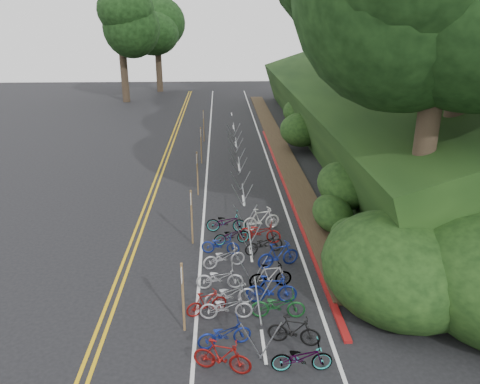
# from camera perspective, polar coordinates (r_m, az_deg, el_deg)

# --- Properties ---
(ground) EXTENTS (120.00, 120.00, 0.00)m
(ground) POSITION_cam_1_polar(r_m,az_deg,el_deg) (16.61, -8.81, -14.05)
(ground) COLOR black
(ground) RESTS_ON ground
(road_markings) EXTENTS (7.47, 80.00, 0.01)m
(road_markings) POSITION_cam_1_polar(r_m,az_deg,el_deg) (25.49, -5.13, -1.05)
(road_markings) COLOR gold
(road_markings) RESTS_ON ground
(red_curb) EXTENTS (0.25, 28.00, 0.10)m
(red_curb) POSITION_cam_1_polar(r_m,az_deg,el_deg) (27.49, 5.64, 0.68)
(red_curb) COLOR maroon
(red_curb) RESTS_ON ground
(embankment) EXTENTS (14.30, 48.14, 9.11)m
(embankment) POSITION_cam_1_polar(r_m,az_deg,el_deg) (35.11, 16.13, 8.63)
(embankment) COLOR black
(embankment) RESTS_ON ground
(bike_rack_front) EXTENTS (1.19, 2.56, 1.28)m
(bike_rack_front) POSITION_cam_1_polar(r_m,az_deg,el_deg) (14.90, 2.17, -14.08)
(bike_rack_front) COLOR gray
(bike_rack_front) RESTS_ON ground
(bike_racks_rest) EXTENTS (1.14, 23.00, 1.17)m
(bike_racks_rest) POSITION_cam_1_polar(r_m,az_deg,el_deg) (27.93, -0.08, 2.85)
(bike_racks_rest) COLOR gray
(bike_racks_rest) RESTS_ON ground
(signpost_near) EXTENTS (0.08, 0.40, 2.42)m
(signpost_near) POSITION_cam_1_polar(r_m,az_deg,el_deg) (14.86, -6.99, -12.09)
(signpost_near) COLOR brown
(signpost_near) RESTS_ON ground
(signposts_rest) EXTENTS (0.08, 18.40, 2.50)m
(signposts_rest) POSITION_cam_1_polar(r_m,az_deg,el_deg) (28.73, -4.97, 4.47)
(signposts_rest) COLOR brown
(signposts_rest) RESTS_ON ground
(bike_front) EXTENTS (0.90, 1.49, 0.86)m
(bike_front) POSITION_cam_1_polar(r_m,az_deg,el_deg) (16.05, -4.09, -13.32)
(bike_front) COLOR maroon
(bike_front) RESTS_ON ground
(bike_valet) EXTENTS (3.26, 11.14, 1.10)m
(bike_valet) POSITION_cam_1_polar(r_m,az_deg,el_deg) (17.70, 1.15, -9.58)
(bike_valet) COLOR maroon
(bike_valet) RESTS_ON ground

